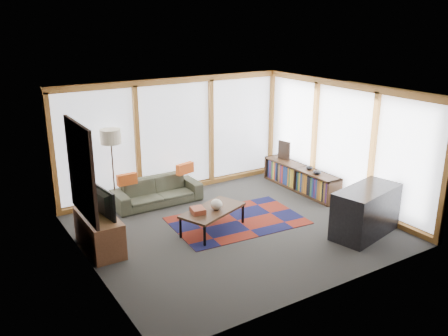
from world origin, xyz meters
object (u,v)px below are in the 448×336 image
sofa (157,191)px  tv_console (99,232)px  coffee_table (213,220)px  television (98,202)px  floor_lamp (113,169)px  bar_counter (366,211)px  bookshelf (300,178)px

sofa → tv_console: 2.21m
coffee_table → tv_console: (-2.04, 0.39, 0.10)m
sofa → television: 2.30m
floor_lamp → television: (-0.86, -1.70, 0.03)m
floor_lamp → coffee_table: 2.45m
sofa → bar_counter: (2.63, -3.41, 0.17)m
floor_lamp → bar_counter: 5.08m
bookshelf → tv_console: tv_console is taller
floor_lamp → television: bearing=-116.9°
sofa → coffee_table: size_ratio=1.47×
sofa → television: size_ratio=2.15×
coffee_table → bar_counter: bearing=-35.2°
tv_console → sofa: bearing=39.2°
sofa → floor_lamp: floor_lamp is taller
floor_lamp → bookshelf: size_ratio=0.75×
floor_lamp → bar_counter: (3.47, -3.69, -0.40)m
bar_counter → floor_lamp: bearing=120.5°
television → bar_counter: 4.78m
television → bar_counter: bearing=-121.4°
bookshelf → television: bearing=-175.0°
tv_console → television: size_ratio=1.43×
bookshelf → coffee_table: bearing=-164.4°
television → sofa: bearing=-56.8°
floor_lamp → coffee_table: (1.16, -2.07, -0.63)m
sofa → coffee_table: sofa is taller
bar_counter → tv_console: bearing=142.4°
bookshelf → tv_console: size_ratio=1.79×
coffee_table → bookshelf: 2.94m
sofa → floor_lamp: (-0.84, 0.28, 0.57)m
coffee_table → television: bearing=169.9°
television → coffee_table: bearing=-106.9°
sofa → television: bearing=-139.5°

